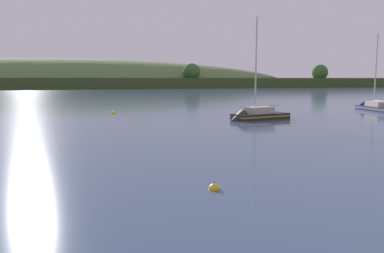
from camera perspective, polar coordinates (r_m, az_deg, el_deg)
name	(u,v)px	position (r m, az deg, el deg)	size (l,w,h in m)	color
far_shoreline_hill	(63,86)	(266.67, -18.95, 5.80)	(424.95, 123.49, 38.09)	#3C4E24
sailboat_near_mooring	(373,109)	(72.26, 25.77, 2.40)	(4.34, 9.73, 14.47)	navy
sailboat_far_left	(255,118)	(50.94, 9.48, 1.29)	(9.37, 4.78, 14.82)	#232328
mooring_buoy_foreground	(113,113)	(60.44, -11.85, 1.96)	(0.66, 0.66, 0.74)	yellow
mooring_buoy_midchannel	(214,189)	(18.90, 3.37, -9.44)	(0.55, 0.55, 0.63)	yellow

